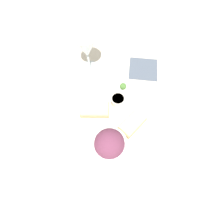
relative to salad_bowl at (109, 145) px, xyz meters
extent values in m
plane|color=beige|center=(-0.04, -0.11, -0.05)|extent=(4.00, 4.00, 0.00)
cylinder|color=white|center=(-0.04, -0.11, -0.05)|extent=(0.33, 0.33, 0.01)
cylinder|color=white|center=(0.00, 0.00, -0.01)|extent=(0.11, 0.11, 0.05)
sphere|color=#6B334C|center=(0.00, 0.00, 0.01)|extent=(0.09, 0.09, 0.09)
cylinder|color=beige|center=(-0.07, -0.15, -0.03)|extent=(0.05, 0.05, 0.03)
cylinder|color=beige|center=(-0.07, -0.15, -0.01)|extent=(0.04, 0.04, 0.01)
cube|color=tan|center=(0.01, -0.14, -0.03)|extent=(0.11, 0.08, 0.02)
cube|color=beige|center=(0.01, -0.14, -0.02)|extent=(0.10, 0.08, 0.01)
cube|color=tan|center=(-0.10, -0.05, -0.03)|extent=(0.11, 0.09, 0.02)
cube|color=beige|center=(-0.10, -0.05, -0.02)|extent=(0.10, 0.09, 0.01)
cylinder|color=silver|center=(-0.01, -0.35, -0.05)|extent=(0.07, 0.07, 0.01)
cylinder|color=silver|center=(-0.01, -0.35, -0.02)|extent=(0.01, 0.01, 0.06)
cone|color=silver|center=(-0.01, -0.35, 0.06)|extent=(0.09, 0.09, 0.09)
sphere|color=#477533|center=(-0.11, -0.21, -0.03)|extent=(0.03, 0.03, 0.03)
cube|color=#4C5666|center=(-0.22, -0.28, -0.05)|extent=(0.15, 0.15, 0.01)
cube|color=silver|center=(0.24, -0.19, -0.05)|extent=(0.18, 0.02, 0.01)
camera|label=1|loc=(0.03, 0.14, 0.51)|focal=28.00mm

